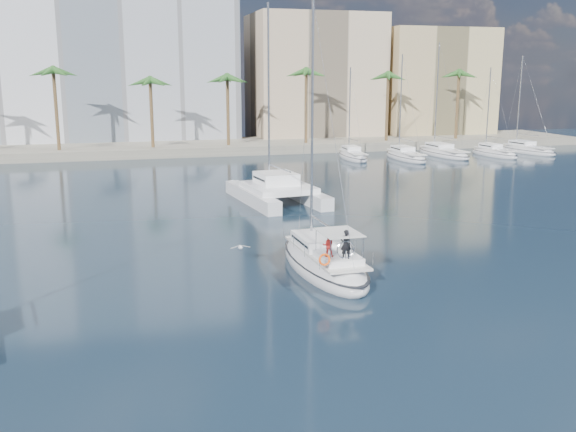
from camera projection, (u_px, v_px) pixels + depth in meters
name	position (u px, v px, depth m)	size (l,w,h in m)	color
ground	(319.00, 283.00, 33.59)	(160.00, 160.00, 0.00)	black
quay	(185.00, 147.00, 90.88)	(120.00, 14.00, 1.20)	gray
building_modern	(93.00, 52.00, 96.16)	(42.00, 16.00, 28.00)	silver
building_beige	(314.00, 79.00, 103.04)	(20.00, 14.00, 20.00)	tan
building_tan_right	(432.00, 85.00, 106.57)	(18.00, 12.00, 18.00)	tan
palm_centre	(186.00, 78.00, 85.03)	(3.60, 3.60, 12.30)	brown
palm_right	(419.00, 78.00, 93.86)	(3.60, 3.60, 12.30)	brown
main_sloop	(324.00, 262.00, 35.69)	(3.56, 10.48, 15.46)	silver
catamaran	(277.00, 189.00, 55.00)	(6.90, 11.89, 16.60)	silver
seagull	(240.00, 247.00, 36.71)	(1.15, 0.49, 0.21)	silver
moored_yacht_a	(353.00, 159.00, 83.03)	(2.72, 9.35, 11.90)	silver
moored_yacht_b	(406.00, 159.00, 82.84)	(3.14, 10.78, 13.72)	silver
moored_yacht_c	(443.00, 156.00, 86.41)	(3.55, 12.21, 15.54)	silver
moored_yacht_d	(494.00, 156.00, 86.21)	(2.72, 9.35, 11.90)	silver
moored_yacht_e	(527.00, 153.00, 89.79)	(3.14, 10.78, 13.72)	silver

